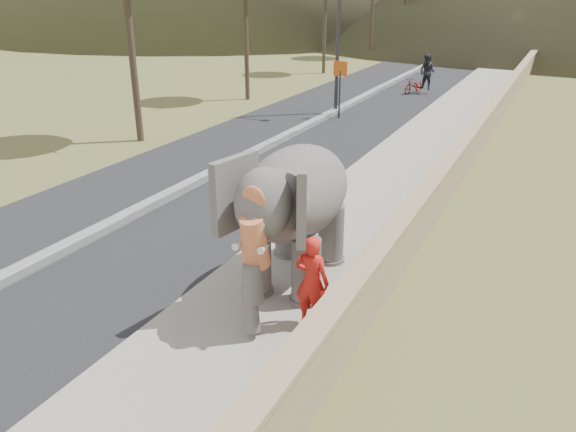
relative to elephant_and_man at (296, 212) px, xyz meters
The scene contains 9 objects.
ground 1.52m from the elephant_and_man, 92.84° to the left, with size 160.00×160.00×0.00m, color olive.
road 11.61m from the elephant_and_man, 115.84° to the left, with size 7.00×120.00×0.03m, color black.
median 11.59m from the elephant_and_man, 115.84° to the left, with size 0.35×120.00×0.22m, color black.
walkway 10.46m from the elephant_and_man, 90.10° to the left, with size 3.00×120.00×0.15m, color #9E9687.
parapet 10.53m from the elephant_and_man, 81.05° to the left, with size 0.30×120.00×1.10m, color tan.
signboard 14.45m from the elephant_and_man, 108.22° to the left, with size 0.60×0.08×2.40m.
elephant_and_man is the anchor object (origin of this frame).
motorcyclist 21.27m from the elephant_and_man, 97.66° to the left, with size 1.67×1.70×2.03m.
trees 28.40m from the elephant_and_man, 86.24° to the left, with size 47.94×41.44×9.06m.
Camera 1 is at (4.09, -8.97, 5.34)m, focal length 35.00 mm.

